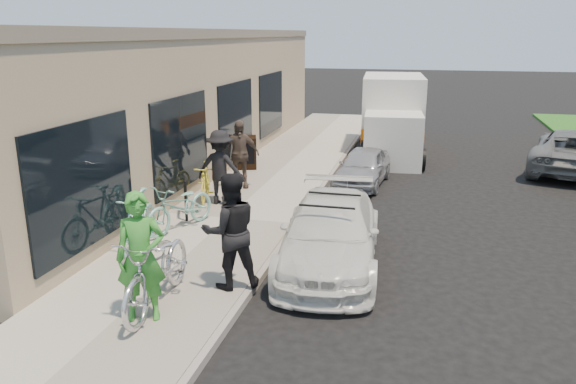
{
  "coord_description": "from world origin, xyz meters",
  "views": [
    {
      "loc": [
        2.15,
        -8.2,
        4.12
      ],
      "look_at": [
        -0.43,
        2.28,
        1.05
      ],
      "focal_mm": 35.0,
      "sensor_mm": 36.0,
      "label": 1
    }
  ],
  "objects_px": {
    "cruiser_bike_a": "(139,221)",
    "cruiser_bike_b": "(181,206)",
    "far_car_gray": "(573,151)",
    "moving_truck": "(392,120)",
    "sandwich_board": "(246,153)",
    "bystander_a": "(220,167)",
    "sedan_white": "(331,233)",
    "woman_rider": "(141,257)",
    "cruiser_bike_c": "(205,182)",
    "sedan_silver": "(363,167)",
    "man_standing": "(230,231)",
    "bystander_b": "(239,154)",
    "tandem_bike": "(158,269)",
    "bike_rack": "(186,194)"
  },
  "relations": [
    {
      "from": "bystander_b",
      "to": "sedan_silver",
      "type": "bearing_deg",
      "value": 2.39
    },
    {
      "from": "sandwich_board",
      "to": "bystander_a",
      "type": "distance_m",
      "value": 3.5
    },
    {
      "from": "bike_rack",
      "to": "sedan_silver",
      "type": "relative_size",
      "value": 0.29
    },
    {
      "from": "far_car_gray",
      "to": "moving_truck",
      "type": "bearing_deg",
      "value": -0.38
    },
    {
      "from": "sedan_silver",
      "to": "cruiser_bike_a",
      "type": "xyz_separation_m",
      "value": [
        -3.52,
        -6.27,
        0.19
      ]
    },
    {
      "from": "far_car_gray",
      "to": "bystander_a",
      "type": "xyz_separation_m",
      "value": [
        -9.09,
        -6.14,
        0.39
      ]
    },
    {
      "from": "man_standing",
      "to": "cruiser_bike_c",
      "type": "relative_size",
      "value": 1.23
    },
    {
      "from": "cruiser_bike_c",
      "to": "bystander_a",
      "type": "distance_m",
      "value": 0.65
    },
    {
      "from": "woman_rider",
      "to": "cruiser_bike_a",
      "type": "relative_size",
      "value": 1.02
    },
    {
      "from": "moving_truck",
      "to": "woman_rider",
      "type": "bearing_deg",
      "value": -105.67
    },
    {
      "from": "sandwich_board",
      "to": "cruiser_bike_b",
      "type": "xyz_separation_m",
      "value": [
        0.32,
        -5.4,
        -0.01
      ]
    },
    {
      "from": "bike_rack",
      "to": "cruiser_bike_b",
      "type": "bearing_deg",
      "value": -73.54
    },
    {
      "from": "sedan_white",
      "to": "woman_rider",
      "type": "bearing_deg",
      "value": -132.4
    },
    {
      "from": "man_standing",
      "to": "cruiser_bike_c",
      "type": "bearing_deg",
      "value": -94.48
    },
    {
      "from": "moving_truck",
      "to": "tandem_bike",
      "type": "relative_size",
      "value": 2.48
    },
    {
      "from": "moving_truck",
      "to": "tandem_bike",
      "type": "bearing_deg",
      "value": -105.9
    },
    {
      "from": "far_car_gray",
      "to": "woman_rider",
      "type": "distance_m",
      "value": 14.32
    },
    {
      "from": "cruiser_bike_b",
      "to": "bystander_a",
      "type": "distance_m",
      "value": 2.0
    },
    {
      "from": "bike_rack",
      "to": "cruiser_bike_b",
      "type": "distance_m",
      "value": 0.81
    },
    {
      "from": "woman_rider",
      "to": "cruiser_bike_c",
      "type": "relative_size",
      "value": 1.23
    },
    {
      "from": "sedan_silver",
      "to": "bystander_a",
      "type": "height_order",
      "value": "bystander_a"
    },
    {
      "from": "cruiser_bike_b",
      "to": "sedan_silver",
      "type": "bearing_deg",
      "value": 76.35
    },
    {
      "from": "sedan_white",
      "to": "tandem_bike",
      "type": "bearing_deg",
      "value": -136.5
    },
    {
      "from": "sandwich_board",
      "to": "bystander_a",
      "type": "height_order",
      "value": "bystander_a"
    },
    {
      "from": "woman_rider",
      "to": "bystander_a",
      "type": "height_order",
      "value": "woman_rider"
    },
    {
      "from": "moving_truck",
      "to": "tandem_bike",
      "type": "height_order",
      "value": "moving_truck"
    },
    {
      "from": "bike_rack",
      "to": "cruiser_bike_c",
      "type": "bearing_deg",
      "value": 93.28
    },
    {
      "from": "moving_truck",
      "to": "sedan_silver",
      "type": "bearing_deg",
      "value": -100.44
    },
    {
      "from": "bike_rack",
      "to": "sedan_silver",
      "type": "xyz_separation_m",
      "value": [
        3.44,
        4.31,
        -0.17
      ]
    },
    {
      "from": "man_standing",
      "to": "cruiser_bike_c",
      "type": "distance_m",
      "value": 5.01
    },
    {
      "from": "cruiser_bike_b",
      "to": "man_standing",
      "type": "bearing_deg",
      "value": -31.88
    },
    {
      "from": "bike_rack",
      "to": "man_standing",
      "type": "bearing_deg",
      "value": -55.3
    },
    {
      "from": "cruiser_bike_a",
      "to": "cruiser_bike_c",
      "type": "relative_size",
      "value": 1.2
    },
    {
      "from": "woman_rider",
      "to": "cruiser_bike_b",
      "type": "distance_m",
      "value": 3.84
    },
    {
      "from": "cruiser_bike_a",
      "to": "cruiser_bike_b",
      "type": "distance_m",
      "value": 1.23
    },
    {
      "from": "sedan_white",
      "to": "sedan_silver",
      "type": "distance_m",
      "value": 5.86
    },
    {
      "from": "cruiser_bike_b",
      "to": "moving_truck",
      "type": "bearing_deg",
      "value": 87.79
    },
    {
      "from": "sandwich_board",
      "to": "moving_truck",
      "type": "bearing_deg",
      "value": 28.84
    },
    {
      "from": "cruiser_bike_a",
      "to": "cruiser_bike_b",
      "type": "height_order",
      "value": "cruiser_bike_a"
    },
    {
      "from": "bystander_b",
      "to": "man_standing",
      "type": "bearing_deg",
      "value": -98.13
    },
    {
      "from": "cruiser_bike_b",
      "to": "cruiser_bike_a",
      "type": "bearing_deg",
      "value": -86.02
    },
    {
      "from": "moving_truck",
      "to": "far_car_gray",
      "type": "height_order",
      "value": "moving_truck"
    },
    {
      "from": "cruiser_bike_a",
      "to": "sandwich_board",
      "type": "bearing_deg",
      "value": 80.87
    },
    {
      "from": "sedan_silver",
      "to": "far_car_gray",
      "type": "bearing_deg",
      "value": 31.72
    },
    {
      "from": "cruiser_bike_b",
      "to": "cruiser_bike_c",
      "type": "height_order",
      "value": "cruiser_bike_b"
    },
    {
      "from": "cruiser_bike_b",
      "to": "bystander_b",
      "type": "relative_size",
      "value": 1.06
    },
    {
      "from": "sedan_white",
      "to": "bike_rack",
      "type": "bearing_deg",
      "value": 151.25
    },
    {
      "from": "man_standing",
      "to": "bystander_b",
      "type": "bearing_deg",
      "value": -103.84
    },
    {
      "from": "sedan_silver",
      "to": "woman_rider",
      "type": "bearing_deg",
      "value": -98.45
    },
    {
      "from": "cruiser_bike_a",
      "to": "sedan_silver",
      "type": "bearing_deg",
      "value": 51.41
    }
  ]
}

